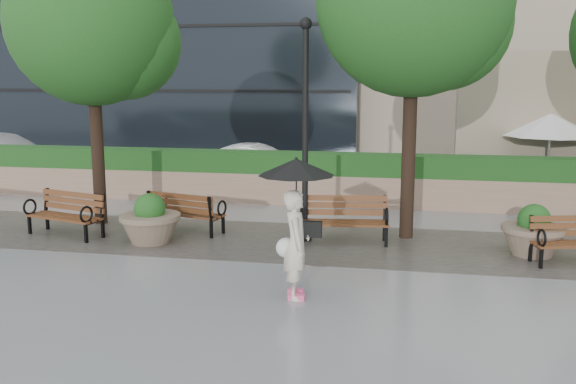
% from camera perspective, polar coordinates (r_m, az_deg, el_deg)
% --- Properties ---
extents(ground, '(100.00, 100.00, 0.00)m').
position_cam_1_polar(ground, '(10.48, -7.74, -8.25)').
color(ground, gray).
rests_on(ground, ground).
extents(cobble_strip, '(28.00, 3.20, 0.01)m').
position_cam_1_polar(cobble_strip, '(13.23, -3.60, -4.22)').
color(cobble_strip, '#383330').
rests_on(cobble_strip, ground).
extents(hedge_wall, '(24.00, 0.80, 1.35)m').
position_cam_1_polar(hedge_wall, '(16.92, -0.24, 1.26)').
color(hedge_wall, tan).
rests_on(hedge_wall, ground).
extents(asphalt_street, '(40.00, 7.00, 0.00)m').
position_cam_1_polar(asphalt_street, '(20.92, 1.88, 1.15)').
color(asphalt_street, black).
rests_on(asphalt_street, ground).
extents(bench_1, '(1.81, 1.13, 0.91)m').
position_cam_1_polar(bench_1, '(14.21, -19.14, -2.67)').
color(bench_1, brown).
rests_on(bench_1, ground).
extents(bench_2, '(1.74, 1.07, 0.88)m').
position_cam_1_polar(bench_2, '(13.93, -9.01, -2.51)').
color(bench_2, brown).
rests_on(bench_2, ground).
extents(bench_3, '(1.83, 0.92, 0.94)m').
position_cam_1_polar(bench_3, '(12.89, 4.94, -3.37)').
color(bench_3, brown).
rests_on(bench_3, ground).
extents(planter_left, '(1.21, 1.21, 1.02)m').
position_cam_1_polar(planter_left, '(13.15, -12.14, -2.77)').
color(planter_left, '#7F6B56').
rests_on(planter_left, ground).
extents(planter_right, '(1.17, 1.17, 0.98)m').
position_cam_1_polar(planter_right, '(12.82, 20.96, -3.63)').
color(planter_right, '#7F6B56').
rests_on(planter_right, ground).
extents(lamppost, '(0.28, 0.28, 4.43)m').
position_cam_1_polar(lamppost, '(12.78, 1.54, 4.20)').
color(lamppost, black).
rests_on(lamppost, ground).
extents(tree_0, '(3.66, 3.61, 6.26)m').
position_cam_1_polar(tree_0, '(14.94, -16.43, 13.82)').
color(tree_0, black).
rests_on(tree_0, ground).
extents(tree_1, '(3.89, 3.87, 6.75)m').
position_cam_1_polar(tree_1, '(13.34, 11.79, 15.98)').
color(tree_1, black).
rests_on(tree_1, ground).
extents(patio_umb_white, '(2.50, 2.50, 2.30)m').
position_cam_1_polar(patio_umb_white, '(18.94, 22.33, 5.49)').
color(patio_umb_white, black).
rests_on(patio_umb_white, ground).
extents(car_left, '(5.01, 2.21, 1.43)m').
position_cam_1_polar(car_left, '(23.70, -24.05, 3.07)').
color(car_left, silver).
rests_on(car_left, ground).
extents(car_right, '(3.64, 1.32, 1.19)m').
position_cam_1_polar(car_right, '(20.29, -2.78, 2.55)').
color(car_right, silver).
rests_on(car_right, ground).
extents(pedestrian, '(1.15, 1.15, 2.11)m').
position_cam_1_polar(pedestrian, '(9.55, 0.72, -1.99)').
color(pedestrian, '#EDE0C7').
rests_on(pedestrian, ground).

